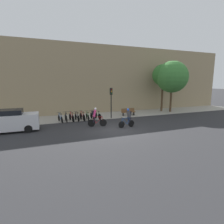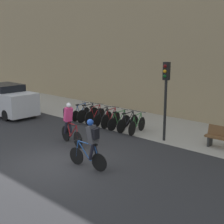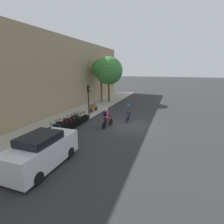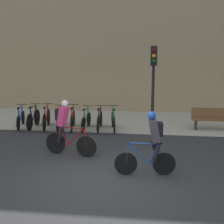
% 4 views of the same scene
% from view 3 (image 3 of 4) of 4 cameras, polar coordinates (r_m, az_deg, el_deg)
% --- Properties ---
extents(ground, '(200.00, 200.00, 0.00)m').
position_cam_3_polar(ground, '(16.42, 5.88, -4.30)').
color(ground, '#2B2B2D').
extents(kerb_strip, '(44.00, 4.50, 0.01)m').
position_cam_3_polar(kerb_strip, '(19.05, -14.26, -2.05)').
color(kerb_strip, '#A39E93').
rests_on(kerb_strip, ground).
extents(building_facade, '(44.00, 0.60, 8.94)m').
position_cam_3_polar(building_facade, '(19.90, -21.31, 11.17)').
color(building_facade, '#9E8966').
rests_on(building_facade, ground).
extents(cyclist_pink, '(1.74, 0.57, 1.78)m').
position_cam_3_polar(cyclist_pink, '(15.34, -1.85, -1.85)').
color(cyclist_pink, black).
rests_on(cyclist_pink, ground).
extents(cyclist_grey, '(1.65, 0.49, 1.75)m').
position_cam_3_polar(cyclist_grey, '(17.48, 5.37, 0.08)').
color(cyclist_grey, black).
rests_on(cyclist_grey, ground).
extents(parked_bike_0, '(0.51, 1.62, 0.94)m').
position_cam_3_polar(parked_bike_0, '(14.64, -17.75, -5.65)').
color(parked_bike_0, black).
rests_on(parked_bike_0, ground).
extents(parked_bike_1, '(0.46, 1.66, 0.99)m').
position_cam_3_polar(parked_bike_1, '(15.06, -16.47, -4.88)').
color(parked_bike_1, black).
rests_on(parked_bike_1, ground).
extents(parked_bike_2, '(0.46, 1.75, 0.99)m').
position_cam_3_polar(parked_bike_2, '(15.50, -15.24, -4.23)').
color(parked_bike_2, black).
rests_on(parked_bike_2, ground).
extents(parked_bike_3, '(0.46, 1.62, 0.95)m').
position_cam_3_polar(parked_bike_3, '(15.96, -14.07, -3.74)').
color(parked_bike_3, black).
rests_on(parked_bike_3, ground).
extents(parked_bike_4, '(0.46, 1.70, 0.99)m').
position_cam_3_polar(parked_bike_4, '(16.41, -12.99, -3.09)').
color(parked_bike_4, black).
rests_on(parked_bike_4, ground).
extents(parked_bike_5, '(0.46, 1.64, 0.95)m').
position_cam_3_polar(parked_bike_5, '(16.88, -11.95, -2.65)').
color(parked_bike_5, black).
rests_on(parked_bike_5, ground).
extents(parked_bike_6, '(0.46, 1.70, 0.97)m').
position_cam_3_polar(parked_bike_6, '(17.35, -10.98, -2.08)').
color(parked_bike_6, black).
rests_on(parked_bike_6, ground).
extents(parked_bike_7, '(0.49, 1.66, 0.98)m').
position_cam_3_polar(parked_bike_7, '(17.82, -10.06, -1.60)').
color(parked_bike_7, black).
rests_on(parked_bike_7, ground).
extents(traffic_light_pole, '(0.26, 0.30, 3.44)m').
position_cam_3_polar(traffic_light_pole, '(18.74, -7.68, 5.48)').
color(traffic_light_pole, black).
rests_on(traffic_light_pole, ground).
extents(bench, '(1.79, 0.44, 0.89)m').
position_cam_3_polar(bench, '(21.65, -6.18, 1.51)').
color(bench, brown).
rests_on(bench, ground).
extents(parked_car, '(4.30, 1.84, 1.85)m').
position_cam_3_polar(parked_car, '(10.18, -21.88, -11.74)').
color(parked_car, silver).
rests_on(parked_car, ground).
extents(street_tree_0, '(2.97, 2.97, 6.56)m').
position_cam_3_polar(street_tree_0, '(27.15, -3.57, 13.80)').
color(street_tree_0, '#4C3823').
rests_on(street_tree_0, ground).
extents(street_tree_1, '(4.26, 4.26, 6.92)m').
position_cam_3_polar(street_tree_1, '(27.53, -1.07, 13.30)').
color(street_tree_1, '#4C3823').
rests_on(street_tree_1, ground).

